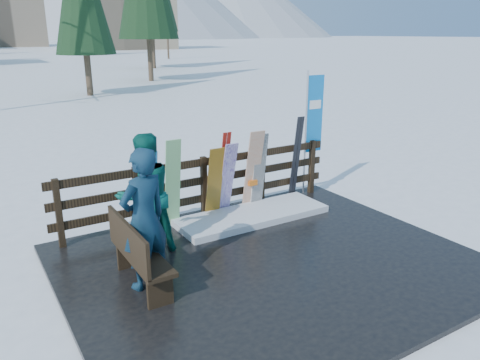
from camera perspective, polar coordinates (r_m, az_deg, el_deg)
ground at (r=7.29m, az=3.83°, el=-10.39°), size 700.00×700.00×0.00m
deck at (r=7.27m, az=3.83°, el=-10.11°), size 6.00×5.00×0.08m
fence at (r=8.74m, az=-4.42°, el=-0.29°), size 5.60×0.10×1.15m
snow_patch at (r=8.78m, az=1.49°, el=-4.31°), size 2.89×1.00×0.12m
bench at (r=6.49m, az=-12.49°, el=-8.61°), size 0.40×1.50×0.97m
snowboard_0 at (r=8.08m, az=-11.07°, el=-1.50°), size 0.29×0.28×1.47m
snowboard_1 at (r=8.22m, az=-8.20°, el=-0.49°), size 0.28×0.26×1.62m
snowboard_2 at (r=8.59m, az=-3.12°, el=-0.39°), size 0.30×0.29×1.37m
snowboard_3 at (r=8.71m, az=-1.57°, el=0.09°), size 0.26×0.40×1.43m
snowboard_4 at (r=9.06m, az=2.34°, el=1.05°), size 0.26×0.24×1.51m
snowboard_5 at (r=8.98m, az=1.60°, el=1.15°), size 0.32×0.33×1.59m
ski_pair_a at (r=8.72m, az=-2.03°, el=0.77°), size 0.16×0.33×1.63m
ski_pair_b at (r=9.63m, az=6.84°, el=2.65°), size 0.17×0.25×1.75m
rental_flag at (r=9.97m, az=8.82°, el=7.39°), size 0.45×0.04×2.60m
person_front at (r=6.32m, az=-11.62°, el=-4.71°), size 0.82×0.65×1.95m
person_back at (r=7.26m, az=-11.50°, el=-1.85°), size 1.04×0.87×1.92m
trees at (r=54.42m, az=-25.69°, el=18.76°), size 42.36×68.61×13.92m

